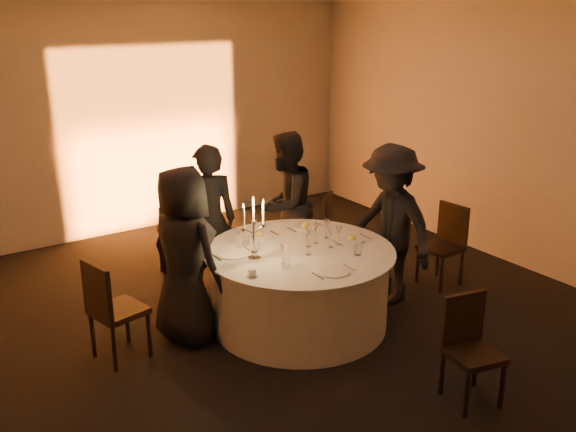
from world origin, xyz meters
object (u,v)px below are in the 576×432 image
coffee_cup (252,272)px  candelabra (254,238)px  chair_back_right (318,228)px  banquet_table (300,287)px  guest_left (185,256)px  chair_front (469,343)px  chair_right (446,240)px  guest_back_left (209,221)px  chair_left (110,306)px  chair_back_left (177,237)px  guest_back_right (285,205)px  guest_right (391,225)px

coffee_cup → candelabra: 0.41m
chair_back_right → candelabra: candelabra is taller
banquet_table → guest_left: guest_left is taller
chair_front → chair_right: bearing=59.6°
banquet_table → chair_right: (1.89, -0.09, 0.12)m
chair_back_right → guest_back_left: (-1.32, 0.14, 0.30)m
chair_left → chair_back_right: size_ratio=1.02×
banquet_table → guest_left: (-1.02, 0.34, 0.44)m
chair_back_left → guest_back_left: size_ratio=0.54×
chair_right → coffee_cup: size_ratio=8.13×
guest_back_left → guest_back_right: bearing=-160.5°
chair_left → chair_back_right: 2.73m
chair_back_right → guest_back_right: (-0.35, 0.14, 0.31)m
chair_front → chair_back_right: bearing=90.8°
chair_front → guest_right: 1.84m
chair_left → guest_left: size_ratio=0.57×
candelabra → chair_back_left: bearing=91.5°
chair_back_left → chair_front: size_ratio=1.03×
banquet_table → guest_right: guest_right is taller
chair_right → chair_front: bearing=-45.5°
guest_back_left → guest_back_right: 0.96m
guest_back_right → chair_left: bearing=-9.1°
guest_back_right → coffee_cup: 1.86m
chair_left → candelabra: candelabra is taller
banquet_table → chair_back_left: 1.74m
banquet_table → chair_left: (-1.73, 0.35, 0.14)m
chair_left → coffee_cup: (1.05, -0.62, 0.28)m
banquet_table → coffee_cup: 0.84m
guest_right → guest_back_left: bearing=-131.8°
chair_back_left → guest_back_right: size_ratio=0.53×
chair_right → guest_back_right: size_ratio=0.54×
chair_right → chair_left: bearing=-100.1°
chair_right → guest_right: (-0.80, 0.03, 0.33)m
banquet_table → chair_right: size_ratio=2.01×
chair_right → chair_front: size_ratio=1.04×
guest_back_right → banquet_table: bearing=35.3°
banquet_table → coffee_cup: size_ratio=16.36×
chair_back_right → guest_back_left: bearing=-46.4°
guest_right → chair_left: bearing=-101.7°
chair_right → guest_left: 2.96m
chair_back_left → coffee_cup: chair_back_left is taller
chair_back_left → chair_right: size_ratio=0.98×
chair_back_right → chair_front: bearing=38.4°
chair_back_right → guest_left: (-1.95, -0.63, 0.31)m
chair_left → guest_back_right: 2.44m
chair_back_left → chair_back_right: bearing=170.4°
guest_right → candelabra: size_ratio=2.78×
banquet_table → guest_back_right: guest_back_right is taller
banquet_table → chair_back_left: (-0.52, 1.66, 0.11)m
banquet_table → chair_back_left: chair_back_left is taller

